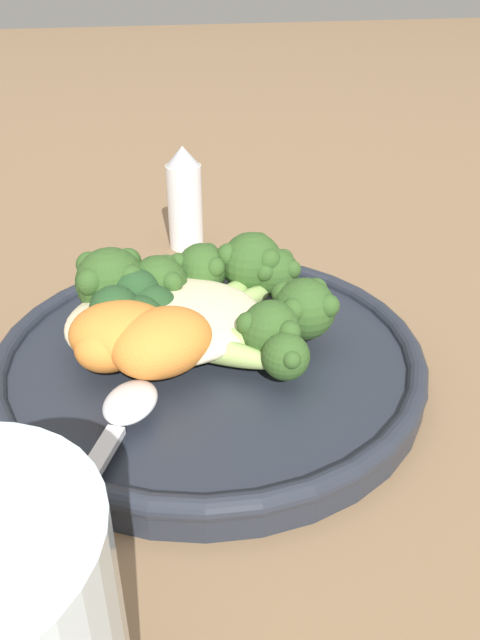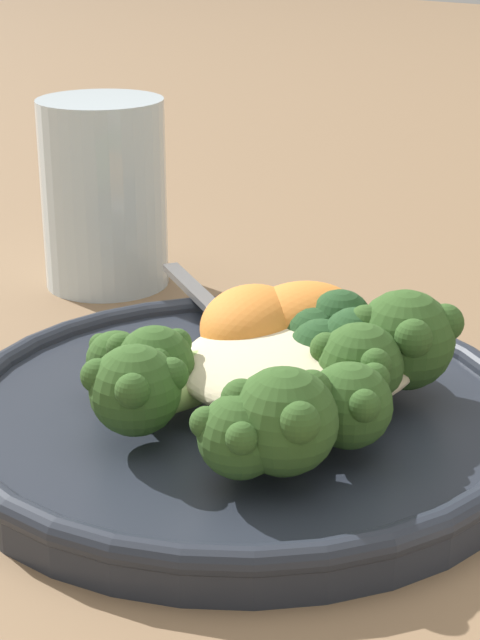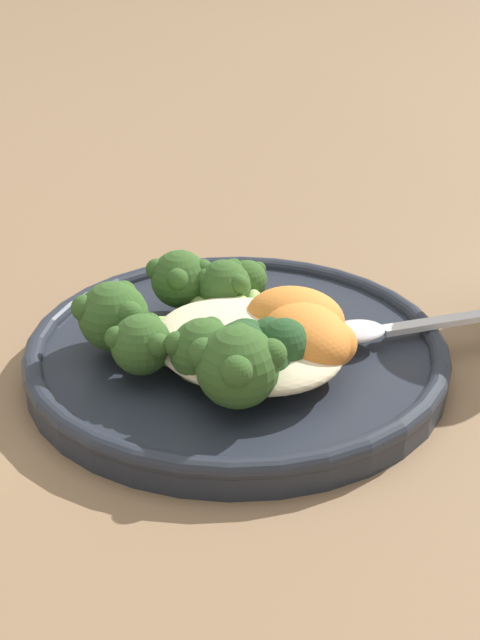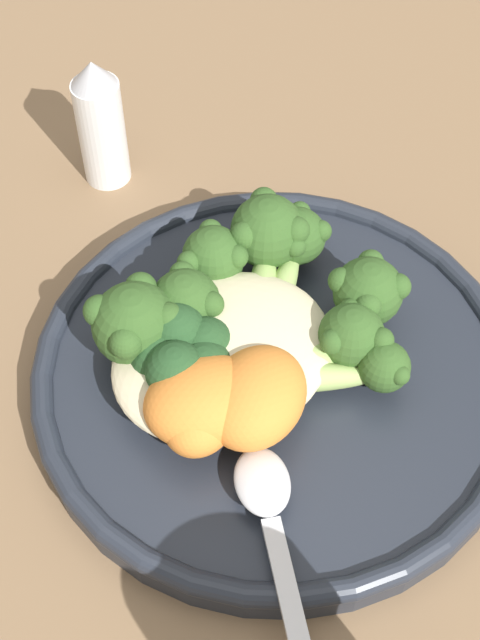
% 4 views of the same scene
% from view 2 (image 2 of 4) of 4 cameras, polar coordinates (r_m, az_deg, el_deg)
% --- Properties ---
extents(ground_plane, '(4.00, 4.00, 0.00)m').
position_cam_2_polar(ground_plane, '(0.49, -1.02, -5.19)').
color(ground_plane, '#846647').
extents(plate, '(0.25, 0.25, 0.02)m').
position_cam_2_polar(plate, '(0.47, 0.00, -4.97)').
color(plate, '#232833').
rests_on(plate, ground_plane).
extents(quinoa_mound, '(0.12, 0.10, 0.02)m').
position_cam_2_polar(quinoa_mound, '(0.47, 3.22, -2.13)').
color(quinoa_mound, beige).
rests_on(quinoa_mound, plate).
extents(broccoli_stalk_0, '(0.10, 0.08, 0.03)m').
position_cam_2_polar(broccoli_stalk_0, '(0.47, -3.41, -2.20)').
color(broccoli_stalk_0, '#9EBC66').
rests_on(broccoli_stalk_0, plate).
extents(broccoli_stalk_1, '(0.08, 0.05, 0.03)m').
position_cam_2_polar(broccoli_stalk_1, '(0.46, -3.61, -2.30)').
color(broccoli_stalk_1, '#9EBC66').
rests_on(broccoli_stalk_1, plate).
extents(broccoli_stalk_2, '(0.12, 0.04, 0.04)m').
position_cam_2_polar(broccoli_stalk_2, '(0.43, -4.35, -3.47)').
color(broccoli_stalk_2, '#9EBC66').
rests_on(broccoli_stalk_2, plate).
extents(broccoli_stalk_3, '(0.10, 0.08, 0.03)m').
position_cam_2_polar(broccoli_stalk_3, '(0.41, 0.27, -5.41)').
color(broccoli_stalk_3, '#9EBC66').
rests_on(broccoli_stalk_3, plate).
extents(broccoli_stalk_4, '(0.09, 0.10, 0.04)m').
position_cam_2_polar(broccoli_stalk_4, '(0.41, 2.13, -4.91)').
color(broccoli_stalk_4, '#9EBC66').
rests_on(broccoli_stalk_4, plate).
extents(broccoli_stalk_5, '(0.05, 0.09, 0.03)m').
position_cam_2_polar(broccoli_stalk_5, '(0.43, 4.99, -4.20)').
color(broccoli_stalk_5, '#9EBC66').
rests_on(broccoli_stalk_5, plate).
extents(broccoli_stalk_6, '(0.04, 0.09, 0.04)m').
position_cam_2_polar(broccoli_stalk_6, '(0.45, 5.57, -2.41)').
color(broccoli_stalk_6, '#9EBC66').
rests_on(broccoli_stalk_6, plate).
extents(broccoli_stalk_7, '(0.07, 0.08, 0.04)m').
position_cam_2_polar(broccoli_stalk_7, '(0.47, 8.15, -1.11)').
color(broccoli_stalk_7, '#9EBC66').
rests_on(broccoli_stalk_7, plate).
extents(sweet_potato_chunk_0, '(0.07, 0.07, 0.03)m').
position_cam_2_polar(sweet_potato_chunk_0, '(0.49, 0.30, -0.15)').
color(sweet_potato_chunk_0, orange).
rests_on(sweet_potato_chunk_0, plate).
extents(sweet_potato_chunk_1, '(0.06, 0.06, 0.03)m').
position_cam_2_polar(sweet_potato_chunk_1, '(0.50, 3.43, 0.01)').
color(sweet_potato_chunk_1, orange).
rests_on(sweet_potato_chunk_1, plate).
extents(sweet_potato_chunk_2, '(0.07, 0.06, 0.03)m').
position_cam_2_polar(sweet_potato_chunk_2, '(0.50, 3.32, -0.00)').
color(sweet_potato_chunk_2, orange).
rests_on(sweet_potato_chunk_2, plate).
extents(kale_tuft, '(0.05, 0.05, 0.04)m').
position_cam_2_polar(kale_tuft, '(0.48, 5.29, -1.05)').
color(kale_tuft, '#234723').
rests_on(kale_tuft, plate).
extents(spoon, '(0.07, 0.12, 0.01)m').
position_cam_2_polar(spoon, '(0.54, -1.01, 0.39)').
color(spoon, silver).
rests_on(spoon, plate).
extents(water_glass, '(0.08, 0.08, 0.11)m').
position_cam_2_polar(water_glass, '(0.65, -7.27, 6.70)').
color(water_glass, silver).
rests_on(water_glass, ground_plane).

